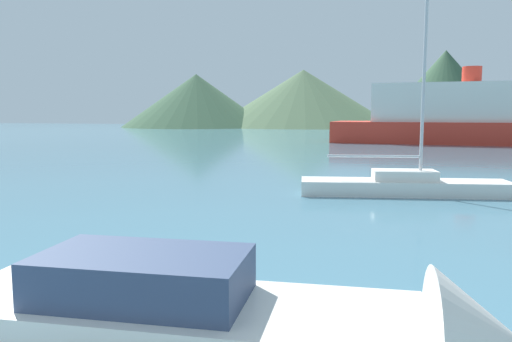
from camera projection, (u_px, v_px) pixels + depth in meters
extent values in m
cube|color=white|center=(178.00, 321.00, 6.72)|extent=(6.63, 2.44, 0.57)
cube|color=#19234C|center=(179.00, 334.00, 6.75)|extent=(6.66, 2.45, 0.20)
cube|color=#334260|center=(143.00, 276.00, 6.75)|extent=(2.90, 1.78, 0.63)
cube|color=white|center=(404.00, 188.00, 18.74)|extent=(7.85, 2.90, 0.55)
cube|color=white|center=(404.00, 175.00, 18.68)|extent=(2.46, 1.52, 0.38)
cylinder|color=#BCBCC1|center=(424.00, 87.00, 18.25)|extent=(0.12, 0.12, 6.92)
cylinder|color=#BCBCC1|center=(374.00, 156.00, 18.71)|extent=(3.42, 0.67, 0.10)
cube|color=red|center=(469.00, 133.00, 49.65)|extent=(27.04, 8.99, 2.14)
cube|color=silver|center=(470.00, 103.00, 49.30)|extent=(19.00, 7.39, 3.82)
cylinder|color=red|center=(472.00, 75.00, 48.98)|extent=(1.84, 1.84, 1.60)
cone|color=#38563D|center=(196.00, 101.00, 106.93)|extent=(31.91, 31.91, 11.22)
cone|color=#4C6647|center=(303.00, 98.00, 109.60)|extent=(40.34, 40.34, 12.37)
cone|color=#38563D|center=(445.00, 89.00, 98.22)|extent=(25.90, 25.90, 15.21)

